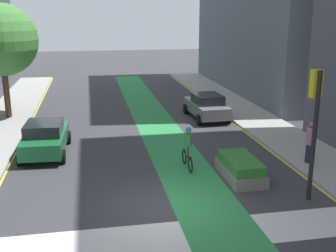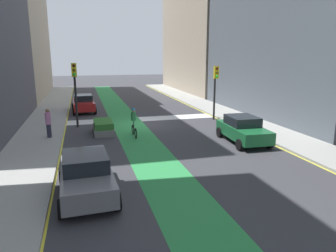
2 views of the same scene
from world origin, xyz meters
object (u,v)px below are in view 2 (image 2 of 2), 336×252
(traffic_signal_near_left, at_px, (215,83))
(car_green_left_far, at_px, (243,129))
(cyclist_in_lane, at_px, (134,122))
(traffic_signal_near_right, at_px, (75,83))
(median_planter, at_px, (103,127))
(car_red_right_near, at_px, (83,103))
(car_grey_right_far, at_px, (86,175))
(pedestrian_sidewalk_right_a, at_px, (48,123))

(traffic_signal_near_left, distance_m, car_green_left_far, 7.08)
(cyclist_in_lane, bearing_deg, car_green_left_far, 153.07)
(traffic_signal_near_right, distance_m, median_planter, 3.96)
(car_green_left_far, bearing_deg, traffic_signal_near_left, -99.09)
(car_red_right_near, xyz_separation_m, car_grey_right_far, (0.09, 18.27, 0.00))
(car_green_left_far, distance_m, pedestrian_sidewalk_right_a, 11.89)
(car_grey_right_far, bearing_deg, traffic_signal_near_left, -131.23)
(car_grey_right_far, xyz_separation_m, cyclist_in_lane, (-3.12, -8.17, 0.17))
(car_grey_right_far, height_order, pedestrian_sidewalk_right_a, pedestrian_sidewalk_right_a)
(traffic_signal_near_right, height_order, traffic_signal_near_left, traffic_signal_near_right)
(pedestrian_sidewalk_right_a, height_order, median_planter, pedestrian_sidewalk_right_a)
(car_red_right_near, height_order, median_planter, car_red_right_near)
(traffic_signal_near_left, relative_size, car_green_left_far, 1.00)
(car_grey_right_far, xyz_separation_m, pedestrian_sidewalk_right_a, (2.08, -8.79, 0.27))
(cyclist_in_lane, distance_m, pedestrian_sidewalk_right_a, 5.24)
(median_planter, bearing_deg, car_green_left_far, 150.47)
(traffic_signal_near_right, xyz_separation_m, car_grey_right_far, (-0.42, 11.80, -2.41))
(traffic_signal_near_left, height_order, cyclist_in_lane, traffic_signal_near_left)
(car_red_right_near, relative_size, cyclist_in_lane, 2.31)
(traffic_signal_near_left, xyz_separation_m, cyclist_in_lane, (7.15, 3.55, -2.03))
(car_grey_right_far, relative_size, cyclist_in_lane, 2.30)
(car_grey_right_far, relative_size, median_planter, 1.56)
(car_green_left_far, xyz_separation_m, pedestrian_sidewalk_right_a, (11.29, -3.72, 0.27))
(traffic_signal_near_left, height_order, median_planter, traffic_signal_near_left)
(median_planter, bearing_deg, traffic_signal_near_right, -52.72)
(traffic_signal_near_left, bearing_deg, car_grey_right_far, 48.77)
(traffic_signal_near_left, distance_m, car_red_right_near, 12.31)
(median_planter, bearing_deg, pedestrian_sidewalk_right_a, 12.94)
(traffic_signal_near_left, distance_m, median_planter, 9.61)
(car_red_right_near, distance_m, cyclist_in_lane, 10.55)
(car_red_right_near, relative_size, median_planter, 1.57)
(traffic_signal_near_right, relative_size, car_red_right_near, 1.07)
(traffic_signal_near_left, xyz_separation_m, pedestrian_sidewalk_right_a, (12.36, 2.93, -1.93))
(car_grey_right_far, xyz_separation_m, median_planter, (-1.28, -9.57, -0.40))
(car_green_left_far, bearing_deg, cyclist_in_lane, -26.93)
(car_grey_right_far, bearing_deg, car_green_left_far, -151.15)
(car_green_left_far, bearing_deg, traffic_signal_near_right, -34.92)
(pedestrian_sidewalk_right_a, bearing_deg, median_planter, -167.06)
(traffic_signal_near_left, bearing_deg, cyclist_in_lane, 26.42)
(median_planter, bearing_deg, car_red_right_near, -82.25)
(traffic_signal_near_right, xyz_separation_m, median_planter, (-1.70, 2.23, -2.81))
(car_green_left_far, distance_m, cyclist_in_lane, 6.83)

